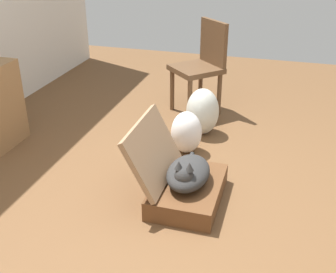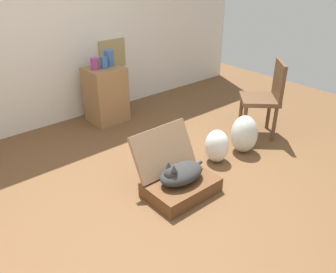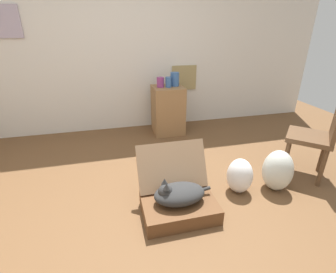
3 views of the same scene
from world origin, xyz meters
TOP-DOWN VIEW (x-y plane):
  - ground_plane at (0.00, 0.00)m, footprint 7.68×7.68m
  - wall_back at (-0.00, 2.26)m, footprint 6.40×0.15m
  - suitcase_base at (0.24, 0.03)m, footprint 0.63×0.44m
  - suitcase_lid at (0.24, 0.28)m, footprint 0.63×0.24m
  - cat at (0.23, 0.03)m, footprint 0.52×0.28m
  - plastic_bag_white at (0.91, 0.21)m, footprint 0.25×0.25m
  - plastic_bag_clear at (1.29, 0.16)m, footprint 0.29×0.29m
  - side_table at (0.59, 1.85)m, footprint 0.44×0.43m
  - vase_tall at (0.48, 1.85)m, footprint 0.10×0.10m
  - vase_short at (0.70, 1.88)m, footprint 0.13×0.13m
  - vase_round at (0.59, 1.82)m, footprint 0.09×0.09m
  - chair at (1.80, 0.28)m, footprint 0.59×0.59m

SIDE VIEW (x-z plane):
  - ground_plane at x=0.00m, z-range 0.00..0.00m
  - suitcase_base at x=0.24m, z-range 0.00..0.14m
  - plastic_bag_white at x=0.91m, z-range 0.00..0.36m
  - plastic_bag_clear at x=1.29m, z-range 0.00..0.42m
  - cat at x=0.23m, z-range 0.11..0.34m
  - suitcase_lid at x=0.24m, z-range 0.14..0.55m
  - side_table at x=0.59m, z-range 0.00..0.71m
  - chair at x=1.80m, z-range 0.04..0.94m
  - vase_tall at x=0.48m, z-range 0.71..0.85m
  - vase_round at x=0.59m, z-range 0.71..0.85m
  - vase_short at x=0.70m, z-range 0.71..0.90m
  - wall_back at x=0.00m, z-range 0.00..2.60m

